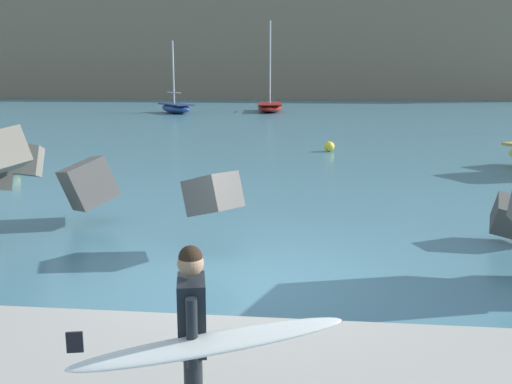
{
  "coord_description": "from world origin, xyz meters",
  "views": [
    {
      "loc": [
        0.97,
        -8.6,
        3.34
      ],
      "look_at": [
        0.01,
        0.5,
        1.4
      ],
      "focal_mm": 39.85,
      "sensor_mm": 36.0,
      "label": 1
    }
  ],
  "objects_px": {
    "surfer_with_board": "(197,339)",
    "mooring_buoy_inner": "(329,146)",
    "boat_mid_left": "(176,108)",
    "mooring_buoy_middle": "(13,168)",
    "boat_near_centre": "(270,107)"
  },
  "relations": [
    {
      "from": "mooring_buoy_inner",
      "to": "boat_near_centre",
      "type": "bearing_deg",
      "value": 100.5
    },
    {
      "from": "mooring_buoy_middle",
      "to": "mooring_buoy_inner",
      "type": "bearing_deg",
      "value": 32.35
    },
    {
      "from": "mooring_buoy_middle",
      "to": "boat_mid_left",
      "type": "bearing_deg",
      "value": 93.07
    },
    {
      "from": "surfer_with_board",
      "to": "mooring_buoy_inner",
      "type": "bearing_deg",
      "value": 85.8
    },
    {
      "from": "boat_near_centre",
      "to": "mooring_buoy_inner",
      "type": "xyz_separation_m",
      "value": [
        4.53,
        -24.47,
        -0.22
      ]
    },
    {
      "from": "mooring_buoy_middle",
      "to": "boat_near_centre",
      "type": "bearing_deg",
      "value": 79.06
    },
    {
      "from": "mooring_buoy_inner",
      "to": "surfer_with_board",
      "type": "bearing_deg",
      "value": -94.2
    },
    {
      "from": "surfer_with_board",
      "to": "mooring_buoy_middle",
      "type": "distance_m",
      "value": 16.34
    },
    {
      "from": "surfer_with_board",
      "to": "mooring_buoy_inner",
      "type": "relative_size",
      "value": 4.82
    },
    {
      "from": "surfer_with_board",
      "to": "mooring_buoy_inner",
      "type": "distance_m",
      "value": 20.32
    },
    {
      "from": "surfer_with_board",
      "to": "boat_mid_left",
      "type": "xyz_separation_m",
      "value": [
        -10.6,
        42.12,
        -0.82
      ]
    },
    {
      "from": "boat_near_centre",
      "to": "boat_mid_left",
      "type": "relative_size",
      "value": 1.3
    },
    {
      "from": "boat_mid_left",
      "to": "mooring_buoy_inner",
      "type": "relative_size",
      "value": 13.21
    },
    {
      "from": "boat_near_centre",
      "to": "mooring_buoy_inner",
      "type": "bearing_deg",
      "value": -79.5
    },
    {
      "from": "boat_mid_left",
      "to": "mooring_buoy_middle",
      "type": "relative_size",
      "value": 13.21
    }
  ]
}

